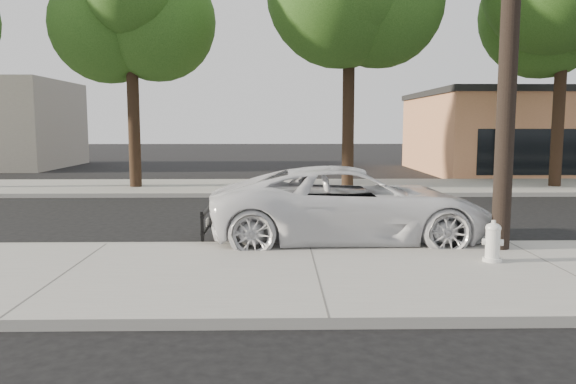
# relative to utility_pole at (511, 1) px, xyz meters

# --- Properties ---
(ground) EXTENTS (120.00, 120.00, 0.00)m
(ground) POSITION_rel_utility_pole_xyz_m (-3.60, 2.70, -4.70)
(ground) COLOR black
(ground) RESTS_ON ground
(near_sidewalk) EXTENTS (90.00, 4.40, 0.15)m
(near_sidewalk) POSITION_rel_utility_pole_xyz_m (-3.60, -1.60, -4.62)
(near_sidewalk) COLOR gray
(near_sidewalk) RESTS_ON ground
(far_sidewalk) EXTENTS (90.00, 5.00, 0.15)m
(far_sidewalk) POSITION_rel_utility_pole_xyz_m (-3.60, 11.20, -4.62)
(far_sidewalk) COLOR gray
(far_sidewalk) RESTS_ON ground
(curb_near) EXTENTS (90.00, 0.12, 0.16)m
(curb_near) POSITION_rel_utility_pole_xyz_m (-3.60, 0.60, -4.62)
(curb_near) COLOR #9E9B93
(curb_near) RESTS_ON ground
(utility_pole) EXTENTS (1.40, 0.34, 9.00)m
(utility_pole) POSITION_rel_utility_pole_xyz_m (0.00, 0.00, 0.00)
(utility_pole) COLOR black
(utility_pole) RESTS_ON near_sidewalk
(tree_b) EXTENTS (4.34, 4.20, 8.45)m
(tree_b) POSITION_rel_utility_pole_xyz_m (-9.41, 10.76, 1.45)
(tree_b) COLOR black
(tree_b) RESTS_ON far_sidewalk
(tree_c) EXTENTS (4.96, 4.80, 9.55)m
(tree_c) POSITION_rel_utility_pole_xyz_m (-1.38, 10.34, 2.21)
(tree_c) COLOR black
(tree_c) RESTS_ON far_sidewalk
(tree_d) EXTENTS (4.50, 4.35, 8.75)m
(tree_d) POSITION_rel_utility_pole_xyz_m (6.60, 10.65, 1.67)
(tree_d) COLOR black
(tree_d) RESTS_ON far_sidewalk
(police_cruiser) EXTENTS (5.87, 2.78, 1.62)m
(police_cruiser) POSITION_rel_utility_pole_xyz_m (-2.69, 1.24, -3.89)
(police_cruiser) COLOR silver
(police_cruiser) RESTS_ON ground
(fire_hydrant) EXTENTS (0.36, 0.32, 0.67)m
(fire_hydrant) POSITION_rel_utility_pole_xyz_m (-0.54, -1.02, -4.22)
(fire_hydrant) COLOR white
(fire_hydrant) RESTS_ON near_sidewalk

